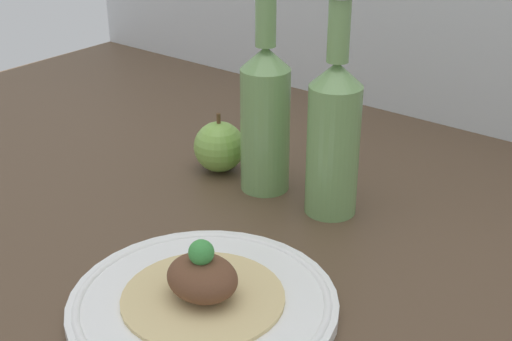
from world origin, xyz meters
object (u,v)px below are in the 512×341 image
(cider_bottle_left, at_px, (265,113))
(apple, at_px, (219,147))
(plate, at_px, (203,303))
(plated_food, at_px, (202,283))
(cider_bottle_right, at_px, (334,132))

(cider_bottle_left, height_order, apple, cider_bottle_left)
(plate, bearing_deg, apple, 128.29)
(plated_food, distance_m, apple, 0.34)
(cider_bottle_left, xyz_separation_m, apple, (-0.09, 0.00, -0.07))
(apple, bearing_deg, plated_food, -51.71)
(plated_food, xyz_separation_m, cider_bottle_left, (-0.12, 0.26, 0.08))
(cider_bottle_left, height_order, cider_bottle_right, same)
(plate, xyz_separation_m, plated_food, (0.00, 0.00, 0.03))
(plate, relative_size, apple, 3.17)
(cider_bottle_left, bearing_deg, apple, 177.92)
(plate, bearing_deg, cider_bottle_left, 115.19)
(cider_bottle_left, relative_size, cider_bottle_right, 1.00)
(plate, xyz_separation_m, apple, (-0.21, 0.26, 0.03))
(plate, distance_m, cider_bottle_left, 0.31)
(cider_bottle_left, bearing_deg, plated_food, -64.81)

